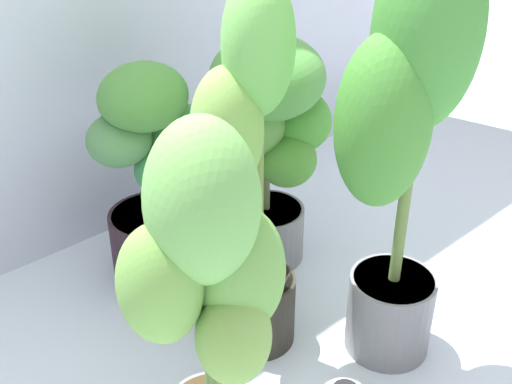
# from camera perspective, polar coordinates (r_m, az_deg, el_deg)

# --- Properties ---
(ground_plane) EXTENTS (8.00, 8.00, 0.00)m
(ground_plane) POSITION_cam_1_polar(r_m,az_deg,el_deg) (1.64, 2.85, -15.69)
(ground_plane) COLOR silver
(ground_plane) RESTS_ON ground
(potted_plant_back_center) EXTENTS (0.42, 0.32, 0.65)m
(potted_plant_back_center) POSITION_cam_1_polar(r_m,az_deg,el_deg) (1.78, -9.00, 1.67)
(potted_plant_back_center) COLOR #2E1C25
(potted_plant_back_center) RESTS_ON ground
(potted_plant_front_right) EXTENTS (0.30, 0.24, 1.03)m
(potted_plant_front_right) POSITION_cam_1_polar(r_m,az_deg,el_deg) (1.39, 12.90, 5.01)
(potted_plant_front_right) COLOR slate
(potted_plant_front_right) RESTS_ON ground
(potted_plant_back_right) EXTENTS (0.44, 0.44, 0.69)m
(potted_plant_back_right) POSITION_cam_1_polar(r_m,az_deg,el_deg) (1.79, 1.14, 5.73)
(potted_plant_back_right) COLOR gray
(potted_plant_back_right) RESTS_ON ground
(potted_plant_front_left) EXTENTS (0.34, 0.26, 0.80)m
(potted_plant_front_left) POSITION_cam_1_polar(r_m,az_deg,el_deg) (1.12, -3.98, -9.95)
(potted_plant_front_left) COLOR slate
(potted_plant_front_left) RESTS_ON ground
(potted_plant_center) EXTENTS (0.28, 0.22, 0.93)m
(potted_plant_center) POSITION_cam_1_polar(r_m,az_deg,el_deg) (1.42, -0.65, 2.12)
(potted_plant_center) COLOR #2B271F
(potted_plant_center) RESTS_ON ground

